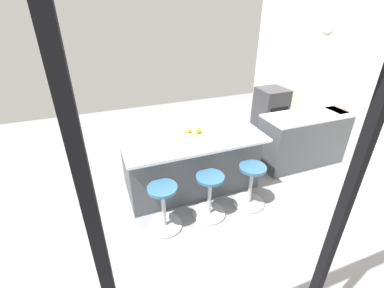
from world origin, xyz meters
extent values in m
plane|color=gray|center=(0.00, 0.00, 0.00)|extent=(7.30, 7.30, 0.00)
cube|color=black|center=(0.00, 2.53, 1.46)|extent=(0.05, 0.06, 2.65)
cube|color=silver|center=(-2.81, 0.00, 1.43)|extent=(0.12, 5.06, 2.86)
cylinder|color=white|center=(-2.74, -0.49, 2.21)|extent=(0.03, 0.28, 0.28)
cube|color=#4C5156|center=(-2.46, 0.18, 0.44)|extent=(2.36, 0.60, 0.88)
cube|color=silver|center=(-2.46, 0.18, 0.89)|extent=(2.36, 0.60, 0.03)
cube|color=#38383D|center=(-2.75, 0.18, 0.85)|extent=(0.44, 0.36, 0.12)
cylinder|color=#B7B7BC|center=(-2.75, 0.03, 1.05)|extent=(0.02, 0.02, 0.28)
cube|color=#38383D|center=(-2.46, -1.35, 0.44)|extent=(0.60, 0.60, 0.88)
cube|color=black|center=(-2.46, -1.04, 0.39)|extent=(0.44, 0.01, 0.32)
cube|color=#4C5156|center=(0.03, 0.10, 0.43)|extent=(1.90, 0.92, 0.86)
cube|color=silver|center=(0.03, 0.15, 0.88)|extent=(1.96, 1.12, 0.04)
cylinder|color=#B7B7BC|center=(-0.59, 0.83, 0.01)|extent=(0.44, 0.44, 0.03)
cylinder|color=#B7B7BC|center=(-0.59, 0.83, 0.30)|extent=(0.05, 0.05, 0.57)
cylinder|color=#336084|center=(-0.59, 0.83, 0.61)|extent=(0.36, 0.36, 0.04)
cylinder|color=#B7B7BC|center=(0.03, 0.83, 0.01)|extent=(0.44, 0.44, 0.03)
cylinder|color=#B7B7BC|center=(0.03, 0.83, 0.30)|extent=(0.05, 0.05, 0.57)
cylinder|color=#336084|center=(0.03, 0.83, 0.61)|extent=(0.36, 0.36, 0.04)
cylinder|color=#B7B7BC|center=(0.64, 0.83, 0.01)|extent=(0.44, 0.44, 0.03)
cylinder|color=#B7B7BC|center=(0.64, 0.83, 0.30)|extent=(0.05, 0.05, 0.57)
cylinder|color=#336084|center=(0.64, 0.83, 0.61)|extent=(0.36, 0.36, 0.04)
cube|color=tan|center=(0.04, 0.13, 0.91)|extent=(0.36, 0.24, 0.02)
sphere|color=gold|center=(0.05, 0.13, 0.95)|extent=(0.07, 0.07, 0.07)
sphere|color=#609E2D|center=(-0.08, 0.19, 0.96)|extent=(0.09, 0.09, 0.09)
cylinder|color=silver|center=(0.25, -0.04, 1.01)|extent=(0.06, 0.06, 0.22)
cylinder|color=silver|center=(0.25, -0.04, 1.16)|extent=(0.03, 0.03, 0.08)
cylinder|color=#B7B7BC|center=(0.25, -0.04, 1.20)|extent=(0.03, 0.03, 0.02)
camera|label=1|loc=(1.22, 3.30, 2.54)|focal=24.90mm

